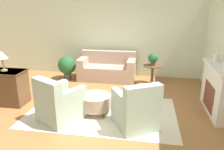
{
  "coord_description": "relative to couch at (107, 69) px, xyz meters",
  "views": [
    {
      "loc": [
        0.99,
        -4.49,
        2.39
      ],
      "look_at": [
        0.15,
        0.55,
        0.75
      ],
      "focal_mm": 35.0,
      "sensor_mm": 36.0,
      "label": 1
    }
  ],
  "objects": [
    {
      "name": "potted_plant_on_side_table",
      "position": [
        1.48,
        -0.27,
        0.49
      ],
      "size": [
        0.3,
        0.3,
        0.38
      ],
      "color": "#4C4742",
      "rests_on": "side_table"
    },
    {
      "name": "dresser",
      "position": [
        -2.13,
        -2.28,
        0.1
      ],
      "size": [
        0.98,
        0.59,
        0.86
      ],
      "color": "brown",
      "rests_on": "ground_plane"
    },
    {
      "name": "wall_back",
      "position": [
        0.32,
        0.6,
        1.05
      ],
      "size": [
        9.87,
        0.12,
        2.8
      ],
      "color": "beige",
      "rests_on": "ground_plane"
    },
    {
      "name": "potted_plant_floor",
      "position": [
        -1.34,
        -0.18,
        0.11
      ],
      "size": [
        0.6,
        0.6,
        0.78
      ],
      "color": "#4C4742",
      "rests_on": "ground_plane"
    },
    {
      "name": "side_table",
      "position": [
        1.48,
        -0.27,
        0.08
      ],
      "size": [
        0.56,
        0.56,
        0.62
      ],
      "color": "brown",
      "rests_on": "ground_plane"
    },
    {
      "name": "couch",
      "position": [
        0.0,
        0.0,
        0.0
      ],
      "size": [
        1.86,
        0.84,
        0.92
      ],
      "color": "tan",
      "rests_on": "ground_plane"
    },
    {
      "name": "armchair_right",
      "position": [
        1.14,
        -2.9,
        0.04
      ],
      "size": [
        1.05,
        1.09,
        0.98
      ],
      "color": "#9EB29E",
      "rests_on": "rug"
    },
    {
      "name": "vase_mantel_near",
      "position": [
        2.91,
        -1.55,
        0.88
      ],
      "size": [
        0.15,
        0.15,
        0.26
      ],
      "color": "silver",
      "rests_on": "fireplace"
    },
    {
      "name": "ottoman_table",
      "position": [
        0.19,
        -2.44,
        -0.06
      ],
      "size": [
        0.72,
        0.72,
        0.43
      ],
      "color": "tan",
      "rests_on": "rug"
    },
    {
      "name": "armchair_left",
      "position": [
        -0.5,
        -2.9,
        0.04
      ],
      "size": [
        1.05,
        1.09,
        0.98
      ],
      "color": "#9EB29E",
      "rests_on": "rug"
    },
    {
      "name": "table_lamp",
      "position": [
        -2.13,
        -2.28,
        0.89
      ],
      "size": [
        0.28,
        0.28,
        0.49
      ],
      "color": "tan",
      "rests_on": "dresser"
    },
    {
      "name": "rug",
      "position": [
        0.32,
        -2.39,
        -0.34
      ],
      "size": [
        3.39,
        2.05,
        0.01
      ],
      "color": "beige",
      "rests_on": "ground_plane"
    },
    {
      "name": "fireplace",
      "position": [
        2.92,
        -1.95,
        0.24
      ],
      "size": [
        0.44,
        1.56,
        1.12
      ],
      "color": "silver",
      "rests_on": "ground_plane"
    },
    {
      "name": "ground_plane",
      "position": [
        0.32,
        -2.39,
        -0.35
      ],
      "size": [
        16.0,
        16.0,
        0.0
      ],
      "primitive_type": "plane",
      "color": "#996638"
    }
  ]
}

